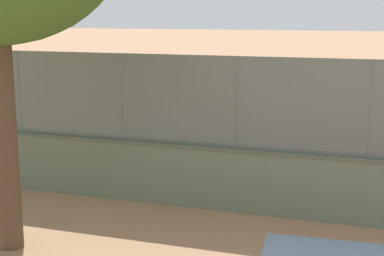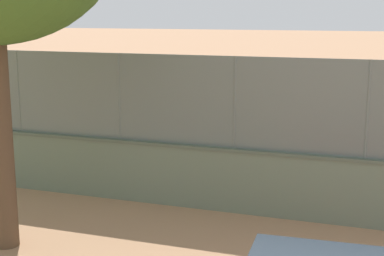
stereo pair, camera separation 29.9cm
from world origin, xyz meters
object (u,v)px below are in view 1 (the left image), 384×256
Objects in this scene: sports_ball at (180,138)px; courtside_bench at (382,184)px; player_at_service_line at (253,103)px; player_near_wall_returning at (166,147)px.

sports_ball is 5.47m from courtside_bench.
player_near_wall_returning is at bearing 85.33° from player_at_service_line.
player_near_wall_returning reaches higher than courtside_bench.
player_near_wall_returning is 1.02× the size of courtside_bench.
player_at_service_line is 1.07× the size of courtside_bench.
player_near_wall_returning is 8.75m from player_at_service_line.
player_near_wall_returning is 6.19m from courtside_bench.
sports_ball is 0.05× the size of courtside_bench.
player_at_service_line is 10.45m from courtside_bench.
courtside_bench is at bearing -167.16° from sports_ball.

